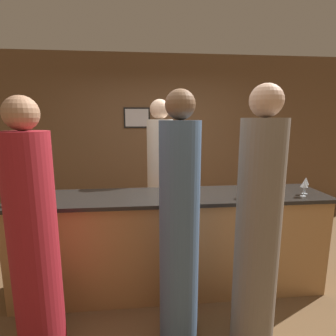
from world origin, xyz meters
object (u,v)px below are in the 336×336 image
object	(u,v)px
bartender	(160,185)
guest_0	(34,242)
guest_1	(179,230)
guest_2	(257,232)
wine_bottle_0	(17,193)

from	to	relation	value
bartender	guest_0	distance (m)	1.64
bartender	guest_1	world-z (taller)	bartender
bartender	guest_2	xyz separation A→B (m)	(0.60, -1.41, -0.00)
bartender	wine_bottle_0	xyz separation A→B (m)	(-1.28, -0.81, 0.17)
guest_0	guest_2	size ratio (longest dim) A/B	0.96
guest_2	wine_bottle_0	world-z (taller)	guest_2
guest_2	guest_0	bearing A→B (deg)	176.81
bartender	wine_bottle_0	world-z (taller)	bartender
guest_1	guest_2	size ratio (longest dim) A/B	0.99
guest_1	guest_2	bearing A→B (deg)	-12.04
guest_1	bartender	bearing A→B (deg)	92.34
bartender	guest_2	distance (m)	1.53
guest_1	wine_bottle_0	distance (m)	1.43
guest_0	guest_2	distance (m)	1.58
guest_0	guest_2	bearing A→B (deg)	-3.19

